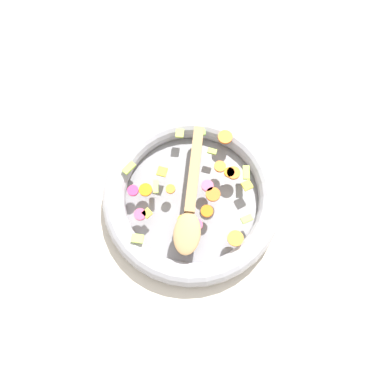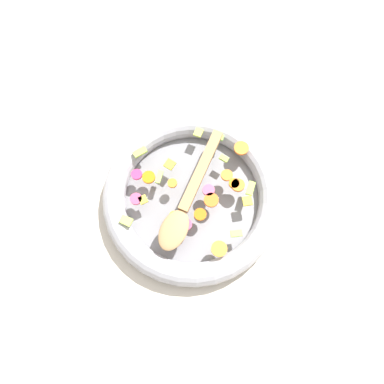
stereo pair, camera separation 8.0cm
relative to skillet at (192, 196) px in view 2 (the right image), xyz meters
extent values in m
plane|color=beige|center=(0.00, 0.00, -0.02)|extent=(4.00, 4.00, 0.00)
cylinder|color=slate|center=(0.00, 0.00, -0.02)|extent=(0.34, 0.34, 0.01)
torus|color=#9E9EA5|center=(0.00, 0.00, 0.00)|extent=(0.39, 0.39, 0.05)
cylinder|color=orange|center=(-0.07, -0.01, 0.03)|extent=(0.03, 0.03, 0.01)
cylinder|color=orange|center=(0.08, -0.06, 0.03)|extent=(0.04, 0.04, 0.01)
cylinder|color=orange|center=(0.07, -0.05, 0.03)|extent=(0.02, 0.02, 0.01)
cylinder|color=orange|center=(0.15, -0.01, 0.03)|extent=(0.04, 0.04, 0.01)
cylinder|color=#DD610D|center=(-0.03, -0.05, 0.03)|extent=(0.03, 0.03, 0.01)
cylinder|color=orange|center=(0.01, -0.04, 0.03)|extent=(0.04, 0.04, 0.01)
cylinder|color=orange|center=(-0.06, -0.02, 0.03)|extent=(0.04, 0.04, 0.01)
cylinder|color=orange|center=(-0.05, -0.12, 0.03)|extent=(0.05, 0.05, 0.01)
cylinder|color=orange|center=(-0.04, 0.09, 0.03)|extent=(0.03, 0.03, 0.01)
cylinder|color=orange|center=(-0.01, 0.04, 0.03)|extent=(0.02, 0.02, 0.01)
cylinder|color=orange|center=(0.08, -0.03, 0.03)|extent=(0.03, 0.03, 0.01)
cube|color=#AFDA51|center=(-0.01, -0.13, 0.03)|extent=(0.03, 0.03, 0.01)
cube|color=#ACD34C|center=(-0.01, 0.15, 0.03)|extent=(0.03, 0.02, 0.01)
cube|color=#BCDC57|center=(-0.14, 0.06, 0.03)|extent=(0.02, 0.03, 0.01)
cube|color=#ADDD4C|center=(0.09, -0.09, 0.03)|extent=(0.03, 0.03, 0.01)
cube|color=#9CC147|center=(0.11, 0.00, 0.03)|extent=(0.02, 0.02, 0.01)
cube|color=#B5CB4E|center=(0.11, 0.08, 0.03)|extent=(0.03, 0.02, 0.01)
cube|color=#7FB947|center=(0.14, 0.04, 0.03)|extent=(0.02, 0.03, 0.01)
cube|color=#A8CD5A|center=(-0.02, 0.08, 0.03)|extent=(0.03, 0.02, 0.01)
cylinder|color=#D34A6D|center=(0.03, -0.02, 0.03)|extent=(0.03, 0.03, 0.01)
cylinder|color=#DC3067|center=(-0.05, 0.12, 0.03)|extent=(0.03, 0.03, 0.01)
cylinder|color=#DA446C|center=(-0.09, 0.08, 0.03)|extent=(0.03, 0.03, 0.01)
cylinder|color=#D7456D|center=(-0.06, -0.04, 0.03)|extent=(0.04, 0.04, 0.01)
cylinder|color=#E15686|center=(-0.10, -0.04, 0.03)|extent=(0.04, 0.04, 0.01)
cylinder|color=#E34F71|center=(-0.10, -0.04, 0.03)|extent=(0.03, 0.03, 0.01)
cube|color=yellow|center=(0.01, 0.08, 0.03)|extent=(0.02, 0.02, 0.01)
cube|color=yellow|center=(-0.08, 0.06, 0.03)|extent=(0.02, 0.02, 0.01)
cube|color=yellow|center=(0.06, -0.10, 0.03)|extent=(0.03, 0.03, 0.01)
cube|color=#A87F51|center=(0.05, 0.02, 0.04)|extent=(0.19, 0.09, 0.01)
ellipsoid|color=#A87F51|center=(-0.09, -0.03, 0.04)|extent=(0.10, 0.08, 0.01)
camera|label=1|loc=(-0.24, -0.11, 0.78)|focal=35.00mm
camera|label=2|loc=(-0.20, -0.18, 0.78)|focal=35.00mm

